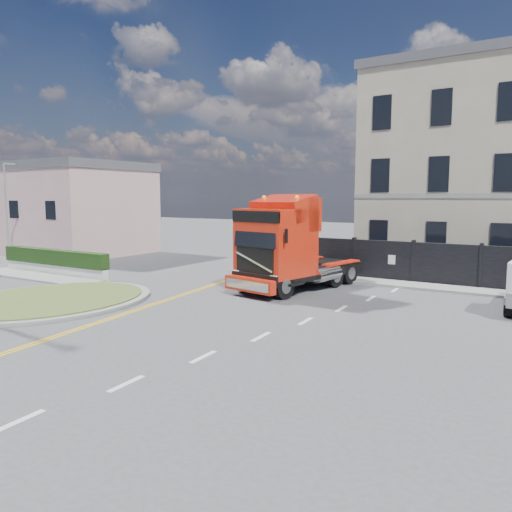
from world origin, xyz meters
The scene contains 12 objects.
ground centered at (0.00, 0.00, 0.00)m, with size 120.00×120.00×0.00m, color #424244.
traffic_island centered at (-7.00, -3.00, 0.08)m, with size 6.80×6.80×0.17m.
hedge_wall centered at (-13.00, 1.50, 0.74)m, with size 8.00×0.55×1.35m.
pavement_side centered at (-13.00, 0.40, 0.05)m, with size 8.50×1.80×0.10m, color gray.
seaside_bldg_pink centered at (-20.00, 9.00, 3.00)m, with size 8.00×8.00×6.00m, color #D3A4A5.
seaside_bldg_cream centered at (-28.00, 11.00, 2.50)m, with size 9.00×8.00×5.00m, color beige.
seaside_bldg_white centered at (-35.00, 12.00, 3.25)m, with size 8.00×8.00×6.50m, color silver.
hoarding_fence centered at (6.55, 9.00, 1.00)m, with size 18.80×0.25×2.00m.
georgian_building centered at (6.00, 16.50, 5.77)m, with size 12.30×10.30×12.80m.
pavement_far centered at (6.00, 8.10, 0.06)m, with size 20.00×1.60×0.12m, color gray.
truck centered at (-0.29, 4.08, 1.84)m, with size 3.79×7.23×4.12m.
lamppost_slim centered at (-19.00, 2.63, 3.70)m, with size 0.26×0.51×6.27m.
Camera 1 is at (10.26, -15.13, 4.17)m, focal length 35.00 mm.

